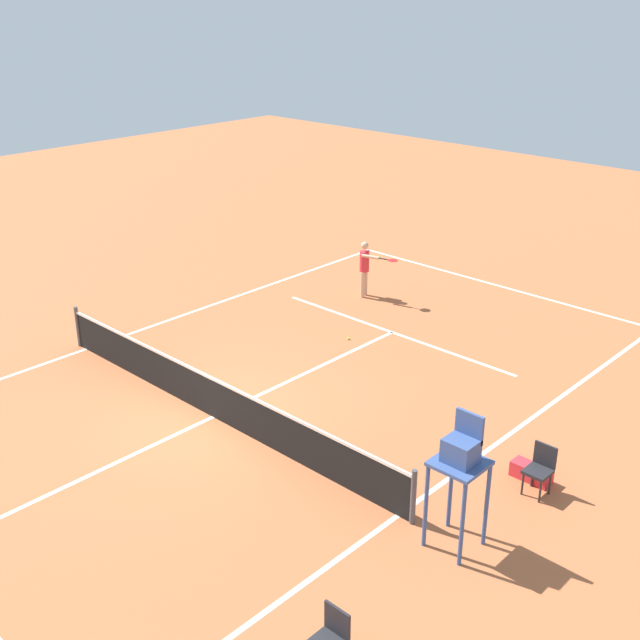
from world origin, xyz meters
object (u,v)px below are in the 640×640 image
player_serving (366,265)px  equipment_bag (531,473)px  umpire_chair (460,461)px  courtside_chair_mid (540,467)px  tennis_ball (348,338)px  courtside_chair_near (330,638)px

player_serving → equipment_bag: player_serving is taller
umpire_chair → courtside_chair_mid: size_ratio=2.54×
tennis_ball → courtside_chair_mid: (-6.97, 2.71, 0.50)m
player_serving → equipment_bag: (-8.37, 5.10, -0.85)m
player_serving → equipment_bag: 9.84m
umpire_chair → equipment_bag: umpire_chair is taller
player_serving → tennis_ball: (-1.70, 2.68, -0.97)m
player_serving → tennis_ball: bearing=17.6°
player_serving → equipment_bag: size_ratio=2.21×
courtside_chair_mid → equipment_bag: 0.56m
player_serving → courtside_chair_near: player_serving is taller
courtside_chair_near → courtside_chair_mid: same height
umpire_chair → courtside_chair_mid: 2.51m
umpire_chair → courtside_chair_near: size_ratio=2.54×
umpire_chair → courtside_chair_near: bearing=94.4°
player_serving → umpire_chair: size_ratio=0.70×
player_serving → courtside_chair_mid: (-8.67, 5.39, -0.47)m
umpire_chair → courtside_chair_mid: bearing=-97.1°
tennis_ball → equipment_bag: equipment_bag is taller
tennis_ball → umpire_chair: 8.47m
umpire_chair → courtside_chair_near: umpire_chair is taller
courtside_chair_mid → player_serving: bearing=-31.9°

